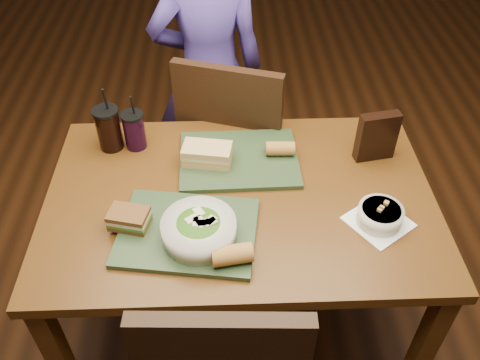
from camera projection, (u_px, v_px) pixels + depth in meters
name	position (u px, v px, depth m)	size (l,w,h in m)	color
ground	(240.00, 318.00, 2.21)	(6.00, 6.00, 0.00)	#381C0B
dining_table	(240.00, 214.00, 1.76)	(1.30, 0.85, 0.75)	#502F10
chair_far	(228.00, 145.00, 2.21)	(0.54, 0.55, 0.99)	black
diner	(209.00, 73.00, 2.34)	(0.52, 0.34, 1.43)	#45348F
tray_near	(188.00, 232.00, 1.57)	(0.42, 0.32, 0.02)	#293C22
tray_far	(239.00, 159.00, 1.82)	(0.42, 0.32, 0.02)	#293C22
salad_bowl	(199.00, 229.00, 1.52)	(0.23, 0.23, 0.07)	silver
soup_bowl	(380.00, 215.00, 1.59)	(0.24, 0.24, 0.07)	white
sandwich_near	(129.00, 219.00, 1.56)	(0.14, 0.11, 0.06)	#593819
sandwich_far	(207.00, 154.00, 1.78)	(0.18, 0.12, 0.07)	tan
baguette_near	(232.00, 255.00, 1.45)	(0.06, 0.06, 0.12)	#AD7533
baguette_far	(280.00, 149.00, 1.81)	(0.05, 0.05, 0.10)	#AD7533
cup_cola	(109.00, 128.00, 1.83)	(0.09, 0.09, 0.26)	black
cup_berry	(134.00, 130.00, 1.84)	(0.08, 0.08, 0.22)	black
chip_bag	(377.00, 137.00, 1.78)	(0.14, 0.04, 0.18)	black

